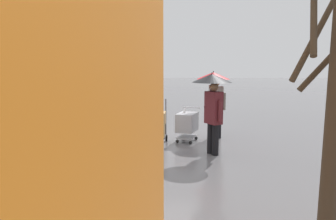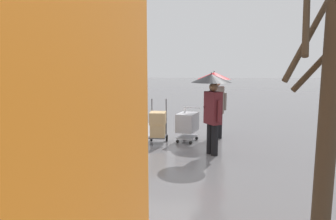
{
  "view_description": "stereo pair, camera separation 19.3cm",
  "coord_description": "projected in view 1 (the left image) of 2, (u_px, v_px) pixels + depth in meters",
  "views": [
    {
      "loc": [
        -0.59,
        8.98,
        2.36
      ],
      "look_at": [
        -0.29,
        0.27,
        1.05
      ],
      "focal_mm": 32.76,
      "sensor_mm": 36.0,
      "label": 1
    },
    {
      "loc": [
        -0.78,
        8.97,
        2.36
      ],
      "look_at": [
        -0.29,
        0.27,
        1.05
      ],
      "focal_mm": 32.76,
      "sensor_mm": 36.0,
      "label": 2
    }
  ],
  "objects": [
    {
      "name": "ground_plane",
      "position": [
        159.0,
        143.0,
        9.25
      ],
      "size": [
        90.0,
        90.0,
        0.0
      ],
      "primitive_type": "plane",
      "color": "slate"
    },
    {
      "name": "slush_patch_near_cluster",
      "position": [
        3.0,
        149.0,
        8.53
      ],
      "size": [
        2.2,
        2.2,
        0.01
      ],
      "primitive_type": "cylinder",
      "color": "#999BA0",
      "rests_on": "ground"
    },
    {
      "name": "slush_patch_mid_street",
      "position": [
        57.0,
        170.0,
        6.89
      ],
      "size": [
        2.4,
        2.4,
        0.01
      ],
      "primitive_type": "cylinder",
      "color": "#ADAFB5",
      "rests_on": "ground"
    },
    {
      "name": "slush_patch_far_side",
      "position": [
        127.0,
        129.0,
        11.14
      ],
      "size": [
        2.77,
        2.77,
        0.01
      ],
      "primitive_type": "cylinder",
      "color": "#999BA0",
      "rests_on": "ground"
    },
    {
      "name": "cargo_van_parked_right",
      "position": [
        53.0,
        101.0,
        9.94
      ],
      "size": [
        2.39,
        5.43,
        2.6
      ],
      "color": "gray",
      "rests_on": "ground"
    },
    {
      "name": "shopping_cart_vendor",
      "position": [
        187.0,
        123.0,
        9.38
      ],
      "size": [
        0.79,
        0.95,
        1.04
      ],
      "color": "#B2B2B7",
      "rests_on": "ground"
    },
    {
      "name": "hand_dolly_boxes",
      "position": [
        158.0,
        125.0,
        9.13
      ],
      "size": [
        0.54,
        0.72,
        1.32
      ],
      "color": "#515156",
      "rests_on": "ground"
    },
    {
      "name": "pedestrian_pink_side",
      "position": [
        213.0,
        94.0,
        7.92
      ],
      "size": [
        1.04,
        1.04,
        2.15
      ],
      "color": "black",
      "rests_on": "ground"
    },
    {
      "name": "pedestrian_black_side",
      "position": [
        214.0,
        89.0,
        9.65
      ],
      "size": [
        1.04,
        1.04,
        2.15
      ],
      "color": "black",
      "rests_on": "ground"
    },
    {
      "name": "bare_tree_near",
      "position": [
        334.0,
        106.0,
        3.86
      ],
      "size": [
        0.96,
        0.95,
        3.76
      ],
      "color": "#423323",
      "rests_on": "ground"
    }
  ]
}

